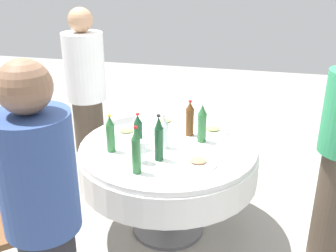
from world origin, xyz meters
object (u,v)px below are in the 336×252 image
object	(u,v)px
bottle_green_front	(110,134)
person_south	(45,228)
bottle_green_south	(202,124)
plate_left	(213,130)
wine_glass_outer	(142,148)
dining_table	(168,163)
bottle_brown_west	(190,119)
bottle_dark_green_outer	(159,139)
wine_glass_far	(137,129)
plate_inner	(198,162)
bottle_dark_green_near	(138,132)
plate_north	(165,122)
person_near	(87,100)
bottle_clear_far	(164,133)
plate_mid	(126,132)
bottle_green_rear	(136,151)
chair_rear	(1,219)

from	to	relation	value
bottle_green_front	person_south	world-z (taller)	person_south
bottle_green_south	plate_left	world-z (taller)	bottle_green_south
wine_glass_outer	person_south	world-z (taller)	person_south
bottle_green_south	person_south	distance (m)	1.46
dining_table	person_south	world-z (taller)	person_south
bottle_brown_west	bottle_green_front	size ratio (longest dim) A/B	1.01
bottle_dark_green_outer	person_south	world-z (taller)	person_south
bottle_brown_west	plate_left	bearing A→B (deg)	31.89
wine_glass_far	plate_inner	world-z (taller)	wine_glass_far
bottle_dark_green_near	plate_north	bearing A→B (deg)	81.71
wine_glass_far	wine_glass_outer	xyz separation A→B (m)	(0.12, -0.28, -0.01)
bottle_brown_west	bottle_green_front	world-z (taller)	bottle_brown_west
bottle_brown_west	bottle_green_south	bearing A→B (deg)	-40.85
bottle_dark_green_near	person_south	size ratio (longest dim) A/B	0.16
bottle_brown_west	person_near	distance (m)	0.98
person_near	bottle_clear_far	bearing A→B (deg)	-92.92
bottle_green_south	bottle_dark_green_outer	distance (m)	0.43
bottle_clear_far	plate_mid	world-z (taller)	bottle_clear_far
bottle_green_rear	bottle_green_front	size ratio (longest dim) A/B	1.16
wine_glass_outer	plate_inner	bearing A→B (deg)	9.71
dining_table	bottle_clear_far	bearing A→B (deg)	-109.79
bottle_brown_west	bottle_dark_green_near	distance (m)	0.44
bottle_brown_west	plate_mid	bearing A→B (deg)	-170.29
plate_left	person_south	bearing A→B (deg)	-110.28
bottle_dark_green_outer	plate_north	xyz separation A→B (m)	(-0.11, 0.63, -0.14)
bottle_clear_far	plate_left	world-z (taller)	bottle_clear_far
bottle_dark_green_near	bottle_clear_far	size ratio (longest dim) A/B	1.08
wine_glass_outer	person_near	distance (m)	1.06
bottle_green_south	plate_north	distance (m)	0.46
bottle_green_front	plate_left	distance (m)	0.83
bottle_dark_green_near	wine_glass_far	world-z (taller)	bottle_dark_green_near
dining_table	bottle_green_front	xyz separation A→B (m)	(-0.37, -0.19, 0.28)
plate_mid	chair_rear	bearing A→B (deg)	-118.61
bottle_dark_green_outer	wine_glass_outer	distance (m)	0.12
wine_glass_far	chair_rear	world-z (taller)	wine_glass_far
person_near	bottle_green_south	bearing A→B (deg)	-78.99
bottle_clear_far	person_south	size ratio (longest dim) A/B	0.15
wine_glass_outer	plate_mid	bearing A→B (deg)	120.86
bottle_green_south	plate_inner	bearing A→B (deg)	-85.16
wine_glass_far	plate_north	xyz separation A→B (m)	(0.11, 0.41, -0.10)
person_near	bottle_dark_green_outer	bearing A→B (deg)	-101.24
plate_mid	person_near	bearing A→B (deg)	144.03
bottle_dark_green_outer	plate_left	xyz separation A→B (m)	(0.30, 0.55, -0.14)
bottle_brown_west	bottle_green_south	size ratio (longest dim) A/B	0.94
plate_north	plate_inner	bearing A→B (deg)	-59.29
bottle_green_front	chair_rear	xyz separation A→B (m)	(-0.50, -0.62, -0.35)
plate_left	wine_glass_far	bearing A→B (deg)	-147.15
bottle_dark_green_near	plate_left	world-z (taller)	bottle_dark_green_near
dining_table	bottle_green_south	distance (m)	0.39
dining_table	bottle_green_front	size ratio (longest dim) A/B	4.77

